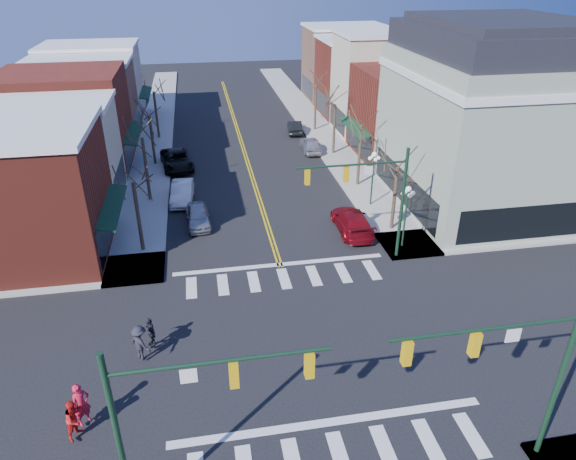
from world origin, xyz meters
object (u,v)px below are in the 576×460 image
lamppost_corner (406,206)px  car_left_mid (182,192)px  car_left_near (198,216)px  car_right_far (295,127)px  victorian_corner (490,117)px  car_right_mid (311,144)px  pedestrian_dark_a (151,332)px  car_right_near (352,221)px  lamppost_midblock (373,170)px  pedestrian_red_b (75,419)px  car_left_far (177,160)px  pedestrian_red_a (81,404)px  pedestrian_dark_b (140,343)px

lamppost_corner → car_left_mid: lamppost_corner is taller
car_left_near → car_right_far: car_left_near is taller
victorian_corner → lamppost_corner: size_ratio=3.29×
car_right_mid → pedestrian_dark_a: bearing=64.4°
lamppost_corner → car_right_far: lamppost_corner is taller
lamppost_corner → car_right_near: lamppost_corner is taller
lamppost_midblock → car_right_mid: bearing=97.8°
lamppost_corner → car_right_near: bearing=132.8°
car_right_near → pedestrian_red_b: pedestrian_red_b is taller
car_left_far → pedestrian_red_a: (-3.30, -28.81, 0.35)m
car_left_mid → pedestrian_red_b: bearing=-96.2°
car_right_far → car_left_mid: bearing=60.2°
lamppost_midblock → car_right_mid: lamppost_midblock is taller
victorian_corner → car_right_mid: victorian_corner is taller
car_left_mid → pedestrian_red_b: size_ratio=2.51×
pedestrian_red_a → car_right_mid: bearing=25.0°
lamppost_corner → lamppost_midblock: (0.00, 6.50, 0.00)m
car_right_near → pedestrian_red_b: 21.46m
pedestrian_dark_a → pedestrian_dark_b: size_ratio=0.88×
lamppost_corner → pedestrian_dark_b: bearing=-153.2°
car_left_far → car_right_far: 15.07m
car_left_far → pedestrian_dark_b: pedestrian_dark_b is taller
car_left_far → pedestrian_dark_a: size_ratio=3.46×
pedestrian_red_a → car_left_near: bearing=36.4°
victorian_corner → car_right_mid: 17.96m
lamppost_midblock → car_left_mid: bearing=166.2°
pedestrian_red_a → victorian_corner: bearing=-3.9°
lamppost_midblock → pedestrian_red_a: 25.43m
car_right_near → car_right_mid: 16.85m
car_right_near → car_left_far: bearing=-49.3°
lamppost_corner → pedestrian_red_b: 21.81m
car_left_mid → car_left_near: bearing=-71.7°
pedestrian_red_b → lamppost_midblock: bearing=-12.8°
victorian_corner → pedestrian_red_b: (-26.35, -18.09, -5.62)m
car_left_far → car_right_far: bearing=26.8°
victorian_corner → pedestrian_dark_b: (-24.20, -14.02, -5.60)m
car_right_mid → pedestrian_dark_b: pedestrian_dark_b is taller
car_right_far → pedestrian_dark_a: size_ratio=2.54×
car_left_mid → pedestrian_red_a: bearing=-96.0°
lamppost_midblock → pedestrian_dark_a: 20.77m
lamppost_corner → pedestrian_dark_a: lamppost_corner is taller
car_left_mid → car_right_far: car_left_mid is taller
pedestrian_dark_a → car_left_far: bearing=150.8°
victorian_corner → pedestrian_red_b: 32.46m
car_left_near → pedestrian_dark_b: 13.97m
car_right_near → pedestrian_dark_a: (-12.92, -9.95, 0.20)m
car_left_mid → car_right_near: 13.58m
car_left_mid → lamppost_midblock: bearing=-9.8°
car_left_far → pedestrian_dark_b: bearing=-100.7°
car_left_mid → pedestrian_red_b: (-3.95, -22.06, 0.30)m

